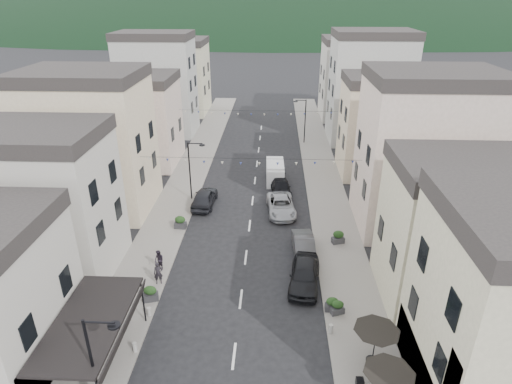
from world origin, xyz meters
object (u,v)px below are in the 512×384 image
Objects in this scene: pedestrian_b at (159,260)px; parked_car_d at (281,187)px; parked_car_b at (304,247)px; pedestrian_a at (158,273)px; parked_car_c at (281,206)px; delivery_van at (275,171)px; parked_car_e at (204,198)px; parked_car_a at (305,275)px.

parked_car_d is at bearing 95.48° from pedestrian_b.
parked_car_b is 11.30m from pedestrian_a.
pedestrian_a reaches higher than pedestrian_b.
parked_car_c is 1.12× the size of delivery_van.
parked_car_e is 3.02× the size of pedestrian_b.
parked_car_b is 11.13m from pedestrian_b.
pedestrian_a is (-10.28, -0.44, 0.11)m from parked_car_a.
parked_car_c is 4.27m from parked_car_d.
parked_car_b is at bearing -81.72° from parked_car_c.
parked_car_e is at bearing 67.54° from pedestrian_a.
pedestrian_a is (-8.71, -11.30, 0.24)m from parked_car_c.
delivery_van is (-0.61, 3.17, 0.43)m from parked_car_d.
pedestrian_a reaches higher than parked_car_c.
parked_car_d is (0.00, 4.27, -0.06)m from parked_car_c.
parked_car_a reaches higher than parked_car_e.
parked_car_c is 1.14× the size of parked_car_d.
parked_car_d is at bearing -154.13° from parked_car_e.
parked_car_b is 0.95× the size of delivery_van.
pedestrian_b is (-10.81, -2.65, 0.18)m from parked_car_b.
parked_car_e is 2.86× the size of pedestrian_a.
parked_car_a is 0.95× the size of parked_car_c.
pedestrian_b is at bearing -129.90° from parked_car_d.
parked_car_e is (-9.14, 8.18, 0.08)m from parked_car_b.
parked_car_d is 17.84m from pedestrian_a.
parked_car_a is 1.03× the size of parked_car_e.
parked_car_c is 7.47m from delivery_van.
parked_car_c is 14.27m from pedestrian_a.
pedestrian_b is (-0.36, 1.63, -0.05)m from pedestrian_a.
parked_car_d is 16.63m from pedestrian_b.
parked_car_a reaches higher than parked_car_b.
delivery_van reaches higher than pedestrian_b.
parked_car_a is 14.99m from parked_car_e.
pedestrian_b is at bearing 85.86° from pedestrian_a.
delivery_van is at bearing 95.26° from parked_car_b.
parked_car_c is at bearing -96.85° from parked_car_d.
pedestrian_a is at bearing 87.04° from parked_car_e.
parked_car_a is 1.11× the size of parked_car_b.
parked_car_e reaches higher than parked_car_d.
parked_car_b is 0.85× the size of parked_car_c.
parked_car_a is 1.06× the size of delivery_van.
pedestrian_b reaches higher than parked_car_c.
parked_car_b reaches higher than parked_car_d.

